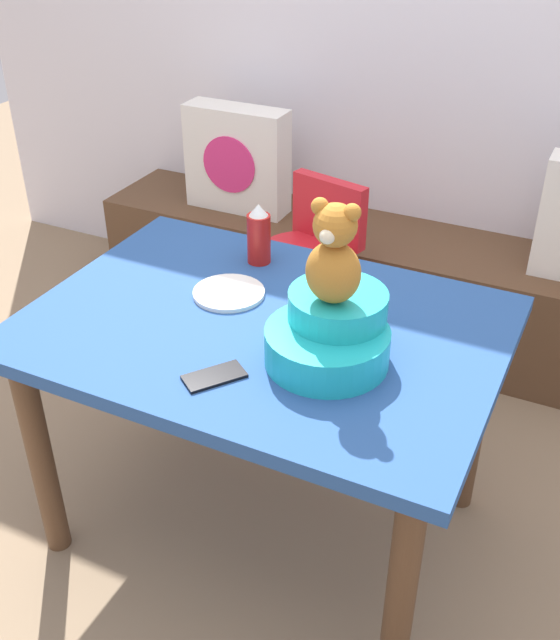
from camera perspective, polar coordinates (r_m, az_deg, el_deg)
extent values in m
plane|color=#8C7256|center=(2.44, -1.06, -15.00)|extent=(8.00, 8.00, 0.00)
cube|color=silver|center=(3.07, 12.11, 22.45)|extent=(4.40, 0.10, 2.60)
cube|color=brown|center=(3.18, 8.64, 2.47)|extent=(2.60, 0.44, 0.46)
cube|color=white|center=(3.23, -3.26, 12.10)|extent=(0.44, 0.14, 0.44)
cylinder|color=#E02D72|center=(3.16, -3.91, 11.67)|extent=(0.24, 0.01, 0.24)
cube|color=#264C8C|center=(1.97, -1.27, -0.66)|extent=(1.23, 0.88, 0.04)
cylinder|color=brown|center=(2.23, -17.75, -9.86)|extent=(0.07, 0.07, 0.70)
cylinder|color=brown|center=(1.84, 9.16, -19.96)|extent=(0.07, 0.07, 0.70)
cylinder|color=brown|center=(2.66, -7.85, -0.93)|extent=(0.07, 0.07, 0.70)
cylinder|color=brown|center=(2.33, 14.57, -7.10)|extent=(0.07, 0.07, 0.70)
cylinder|color=red|center=(2.73, 1.90, 4.33)|extent=(0.34, 0.34, 0.10)
cube|color=red|center=(2.77, 3.76, 8.31)|extent=(0.30, 0.12, 0.24)
cube|color=white|center=(2.58, -0.53, 4.16)|extent=(0.34, 0.26, 0.02)
cylinder|color=silver|center=(2.82, -1.96, -1.31)|extent=(0.03, 0.03, 0.46)
cylinder|color=silver|center=(2.72, 3.27, -2.74)|extent=(0.03, 0.03, 0.46)
cylinder|color=silver|center=(3.03, 0.48, 1.32)|extent=(0.03, 0.03, 0.46)
cylinder|color=silver|center=(2.94, 5.41, 0.09)|extent=(0.03, 0.03, 0.46)
cylinder|color=#1DB3BB|center=(1.79, 3.59, -1.99)|extent=(0.30, 0.30, 0.09)
cylinder|color=#1DB3BB|center=(1.80, 4.42, 1.10)|extent=(0.24, 0.24, 0.07)
ellipsoid|color=#B57127|center=(1.71, 4.06, 3.63)|extent=(0.13, 0.11, 0.15)
sphere|color=#B57127|center=(1.66, 4.22, 7.20)|extent=(0.10, 0.10, 0.10)
sphere|color=beige|center=(1.62, 3.63, 6.39)|extent=(0.04, 0.04, 0.04)
sphere|color=#B57127|center=(1.65, 3.05, 8.62)|extent=(0.04, 0.04, 0.04)
sphere|color=#B57127|center=(1.63, 5.50, 8.13)|extent=(0.04, 0.04, 0.04)
cylinder|color=red|center=(2.22, -1.62, 6.19)|extent=(0.07, 0.07, 0.15)
cone|color=white|center=(2.18, -1.65, 8.37)|extent=(0.06, 0.06, 0.03)
cylinder|color=black|center=(2.04, 3.87, 2.67)|extent=(0.08, 0.08, 0.09)
torus|color=black|center=(2.02, 5.23, 2.47)|extent=(0.06, 0.01, 0.06)
cylinder|color=white|center=(2.08, -3.91, 2.07)|extent=(0.20, 0.20, 0.01)
cube|color=black|center=(1.76, -5.01, -4.29)|extent=(0.14, 0.16, 0.01)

